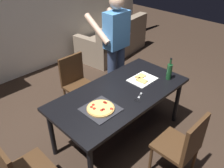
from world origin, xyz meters
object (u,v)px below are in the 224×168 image
object	(u,v)px
kitchen_scissors	(138,99)
couch	(114,42)
chair_far_side	(76,81)
person_serving_pizza	(116,44)
wine_bottle	(169,71)
dining_table	(120,96)
chair_near_camera	(183,145)
pepperoni_pizza_on_tray	(101,109)

from	to	relation	value
kitchen_scissors	couch	bearing A→B (deg)	50.22
chair_far_side	couch	size ratio (longest dim) A/B	0.50
person_serving_pizza	wine_bottle	world-z (taller)	person_serving_pizza
couch	person_serving_pizza	size ratio (longest dim) A/B	1.03
dining_table	chair_near_camera	world-z (taller)	chair_near_camera
chair_near_camera	wine_bottle	bearing A→B (deg)	44.64
pepperoni_pizza_on_tray	kitchen_scissors	xyz separation A→B (m)	(0.46, -0.17, -0.01)
chair_far_side	chair_near_camera	bearing A→B (deg)	-90.00
pepperoni_pizza_on_tray	wine_bottle	size ratio (longest dim) A/B	1.18
person_serving_pizza	pepperoni_pizza_on_tray	bearing A→B (deg)	-142.95
dining_table	chair_near_camera	size ratio (longest dim) A/B	2.02
person_serving_pizza	pepperoni_pizza_on_tray	distance (m)	1.35
dining_table	chair_near_camera	bearing A→B (deg)	-90.00
chair_near_camera	couch	distance (m)	3.50
dining_table	pepperoni_pizza_on_tray	world-z (taller)	pepperoni_pizza_on_tray
pepperoni_pizza_on_tray	wine_bottle	world-z (taller)	wine_bottle
chair_near_camera	kitchen_scissors	xyz separation A→B (m)	(0.04, 0.68, 0.24)
couch	wine_bottle	distance (m)	2.60
chair_far_side	couch	xyz separation A→B (m)	(1.91, 1.05, -0.21)
dining_table	person_serving_pizza	distance (m)	1.01
chair_far_side	dining_table	bearing A→B (deg)	-90.00
kitchen_scissors	chair_far_side	bearing A→B (deg)	92.02
couch	dining_table	bearing A→B (deg)	-133.85
chair_far_side	wine_bottle	world-z (taller)	wine_bottle
dining_table	couch	bearing A→B (deg)	46.15
wine_bottle	kitchen_scissors	world-z (taller)	wine_bottle
kitchen_scissors	dining_table	bearing A→B (deg)	99.36
person_serving_pizza	kitchen_scissors	xyz separation A→B (m)	(-0.60, -0.97, -0.24)
chair_near_camera	couch	bearing A→B (deg)	56.84
chair_far_side	person_serving_pizza	size ratio (longest dim) A/B	0.51
person_serving_pizza	wine_bottle	distance (m)	0.97
dining_table	pepperoni_pizza_on_tray	xyz separation A→B (m)	(-0.42, -0.09, 0.09)
chair_far_side	pepperoni_pizza_on_tray	bearing A→B (deg)	-112.26
chair_near_camera	dining_table	bearing A→B (deg)	90.00
person_serving_pizza	chair_near_camera	bearing A→B (deg)	-111.31
pepperoni_pizza_on_tray	kitchen_scissors	bearing A→B (deg)	-20.05
chair_near_camera	couch	xyz separation A→B (m)	(1.91, 2.92, -0.21)
dining_table	person_serving_pizza	xyz separation A→B (m)	(0.64, 0.71, 0.32)
chair_far_side	couch	distance (m)	2.19
person_serving_pizza	dining_table	bearing A→B (deg)	-132.01
chair_near_camera	wine_bottle	world-z (taller)	wine_bottle
wine_bottle	kitchen_scissors	distance (m)	0.66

